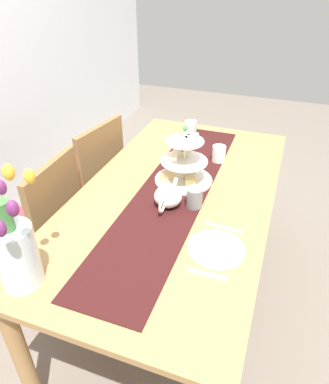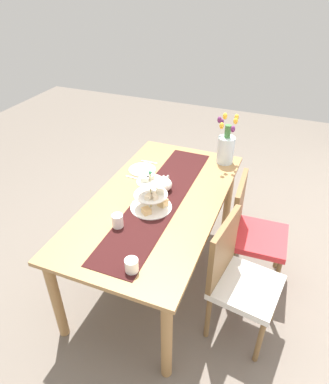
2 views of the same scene
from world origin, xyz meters
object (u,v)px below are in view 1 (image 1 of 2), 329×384
(tiered_cake_stand, at_px, (183,164))
(mug_white_text, at_px, (219,154))
(teapot, at_px, (168,196))
(tulip_vase, at_px, (15,250))
(chair_right, at_px, (90,181))
(mug_grey, at_px, (194,197))
(cream_jug, at_px, (191,128))
(chair_left, at_px, (43,227))
(fork_left, at_px, (207,274))
(dining_table, at_px, (176,208))
(dinner_plate_left, at_px, (216,249))
(knife_left, at_px, (224,228))

(tiered_cake_stand, xyz_separation_m, mug_white_text, (0.27, -0.13, -0.05))
(teapot, xyz_separation_m, tulip_vase, (-0.62, 0.33, 0.09))
(chair_right, relative_size, mug_grey, 9.58)
(cream_jug, bearing_deg, chair_left, 149.33)
(chair_left, xyz_separation_m, teapot, (0.09, -0.69, 0.30))
(tiered_cake_stand, height_order, mug_grey, tiered_cake_stand)
(tiered_cake_stand, height_order, fork_left, tiered_cake_stand)
(dining_table, relative_size, dinner_plate_left, 7.68)
(tiered_cake_stand, distance_m, teapot, 0.25)
(chair_right, height_order, mug_grey, chair_right)
(tulip_vase, bearing_deg, dining_table, -23.98)
(tiered_cake_stand, bearing_deg, knife_left, -137.65)
(chair_right, distance_m, cream_jug, 0.75)
(chair_right, bearing_deg, fork_left, -128.87)
(tiered_cake_stand, height_order, tulip_vase, tulip_vase)
(cream_jug, height_order, knife_left, cream_jug)
(chair_right, xyz_separation_m, mug_grey, (-0.39, -0.81, 0.30))
(fork_left, bearing_deg, mug_grey, 22.63)
(chair_left, distance_m, mug_grey, 0.87)
(fork_left, relative_size, mug_white_text, 1.58)
(mug_grey, bearing_deg, fork_left, -157.37)
(dining_table, relative_size, knife_left, 10.39)
(chair_right, height_order, tiered_cake_stand, tiered_cake_stand)
(chair_right, bearing_deg, tiered_cake_stand, -104.62)
(tulip_vase, bearing_deg, teapot, -28.22)
(teapot, bearing_deg, knife_left, -104.31)
(tiered_cake_stand, xyz_separation_m, dinner_plate_left, (-0.46, -0.29, -0.09))
(chair_right, bearing_deg, chair_left, -179.92)
(chair_right, bearing_deg, knife_left, -116.96)
(mug_grey, bearing_deg, dinner_plate_left, -146.82)
(chair_right, xyz_separation_m, cream_jug, (0.42, -0.55, 0.29))
(tulip_vase, relative_size, mug_white_text, 4.89)
(tiered_cake_stand, bearing_deg, fork_left, -154.55)
(dining_table, height_order, dinner_plate_left, dinner_plate_left)
(knife_left, bearing_deg, dinner_plate_left, 180.00)
(knife_left, bearing_deg, mug_grey, 56.58)
(fork_left, bearing_deg, knife_left, 0.00)
(fork_left, bearing_deg, dinner_plate_left, 0.00)
(dining_table, distance_m, knife_left, 0.36)
(chair_right, xyz_separation_m, mug_white_text, (0.09, -0.81, 0.29))
(fork_left, distance_m, mug_grey, 0.44)
(dining_table, height_order, knife_left, knife_left)
(cream_jug, relative_size, mug_white_text, 0.89)
(dinner_plate_left, xyz_separation_m, fork_left, (-0.14, 0.00, -0.00))
(chair_left, height_order, mug_white_text, chair_left)
(chair_left, xyz_separation_m, mug_white_text, (0.61, -0.81, 0.29))
(fork_left, height_order, mug_white_text, mug_white_text)
(chair_right, relative_size, tiered_cake_stand, 2.99)
(dining_table, relative_size, tiered_cake_stand, 5.81)
(cream_jug, height_order, mug_white_text, mug_white_text)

